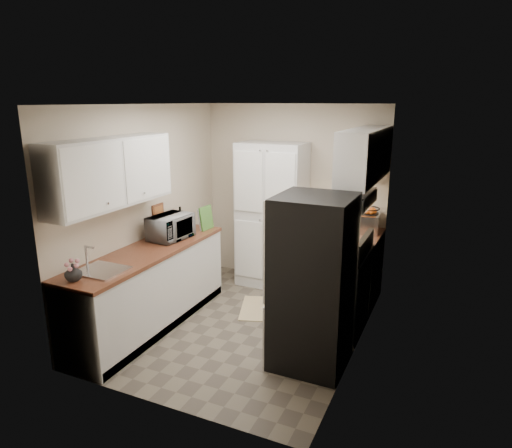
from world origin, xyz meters
name	(u,v)px	position (x,y,z in m)	size (l,w,h in m)	color
ground	(244,325)	(0.00, 0.00, 0.00)	(3.20, 3.20, 0.00)	#665B4C
room_shell	(241,188)	(-0.02, -0.01, 1.63)	(2.64, 3.24, 2.52)	beige
pantry_cabinet	(272,215)	(-0.20, 1.32, 1.00)	(0.90, 0.55, 2.00)	silver
base_cabinet_left	(150,290)	(-0.99, -0.43, 0.44)	(0.60, 2.30, 0.88)	silver
countertop_left	(147,252)	(-0.99, -0.43, 0.90)	(0.63, 2.33, 0.04)	brown
base_cabinet_right	(353,269)	(0.99, 1.19, 0.44)	(0.60, 0.80, 0.88)	silver
countertop_right	(355,235)	(0.99, 1.19, 0.90)	(0.63, 0.83, 0.04)	brown
electric_range	(336,289)	(0.97, 0.39, 0.48)	(0.71, 0.78, 1.13)	#B7B7BC
refrigerator	(313,282)	(0.94, -0.41, 0.85)	(0.70, 0.72, 1.70)	#B7B7BC
microwave	(171,227)	(-0.99, 0.04, 1.07)	(0.53, 0.36, 0.29)	#AAAAAF
wine_bottle	(180,221)	(-1.05, 0.33, 1.07)	(0.08, 0.08, 0.30)	black
flower_vase	(73,272)	(-1.05, -1.45, 1.00)	(0.16, 0.16, 0.17)	silver
cutting_board	(206,218)	(-0.81, 0.58, 1.07)	(0.02, 0.24, 0.31)	#45802F
toaster_oven	(366,222)	(1.09, 1.34, 1.04)	(0.32, 0.41, 0.24)	#B2B3B7
fruit_basket	(369,209)	(1.12, 1.34, 1.21)	(0.26, 0.26, 0.11)	orange
kitchen_mat	(259,308)	(-0.02, 0.47, 0.01)	(0.44, 0.71, 0.01)	beige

